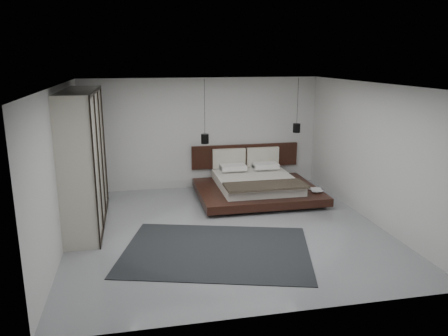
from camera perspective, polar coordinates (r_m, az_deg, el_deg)
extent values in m
plane|color=gray|center=(8.67, 0.39, -7.97)|extent=(6.00, 6.00, 0.00)
plane|color=white|center=(8.04, 0.42, 10.84)|extent=(6.00, 6.00, 0.00)
plane|color=silver|center=(11.14, -2.82, 4.51)|extent=(6.00, 0.00, 6.00)
plane|color=silver|center=(5.46, 6.99, -5.95)|extent=(6.00, 0.00, 6.00)
plane|color=silver|center=(8.18, -20.62, 0.05)|extent=(0.00, 6.00, 6.00)
plane|color=silver|center=(9.33, 18.75, 1.86)|extent=(0.00, 6.00, 6.00)
cube|color=black|center=(10.57, -18.36, 2.72)|extent=(0.05, 0.90, 2.60)
cube|color=black|center=(10.51, 4.37, -3.75)|extent=(2.22, 1.81, 0.08)
cube|color=black|center=(10.47, 4.38, -3.07)|extent=(2.82, 2.32, 0.18)
cube|color=silver|center=(10.53, 4.21, -1.82)|extent=(1.81, 2.02, 0.22)
cube|color=black|center=(9.77, 5.47, -2.29)|extent=(1.83, 0.71, 0.05)
cube|color=white|center=(11.11, 1.04, -0.01)|extent=(0.63, 0.40, 0.12)
cube|color=white|center=(11.32, 5.22, 0.20)|extent=(0.63, 0.40, 0.12)
cube|color=white|center=(10.96, 1.20, 0.11)|extent=(0.63, 0.40, 0.12)
cube|color=white|center=(11.18, 5.44, 0.33)|extent=(0.63, 0.40, 0.12)
cube|color=black|center=(11.44, 2.78, 1.62)|extent=(2.82, 0.08, 0.60)
cube|color=beige|center=(11.26, 0.66, 1.28)|extent=(0.86, 0.10, 0.50)
cube|color=beige|center=(11.48, 5.09, 1.48)|extent=(0.86, 0.10, 0.50)
imported|color=#99724C|center=(10.36, 11.35, -2.89)|extent=(0.29, 0.35, 0.03)
imported|color=#99724C|center=(10.32, 11.31, -2.80)|extent=(0.32, 0.38, 0.02)
cylinder|color=black|center=(10.40, -2.56, 7.99)|extent=(0.01, 0.01, 1.30)
cylinder|color=black|center=(10.51, -2.51, 3.83)|extent=(0.19, 0.19, 0.23)
cylinder|color=#FFE0B2|center=(10.53, -2.50, 3.30)|extent=(0.14, 0.14, 0.01)
cylinder|color=black|center=(10.99, 9.60, 8.63)|extent=(0.01, 0.01, 1.12)
cylinder|color=black|center=(11.07, 9.46, 5.18)|extent=(0.18, 0.18, 0.22)
cylinder|color=#FFE0B2|center=(11.09, 9.44, 4.68)|extent=(0.14, 0.14, 0.01)
cube|color=beige|center=(9.01, -17.88, 1.13)|extent=(0.62, 2.68, 2.68)
cube|color=black|center=(8.79, -16.42, 9.60)|extent=(0.03, 2.68, 0.06)
cube|color=black|center=(9.35, -15.30, -6.62)|extent=(0.03, 2.68, 0.06)
cube|color=black|center=(7.68, -16.50, -0.96)|extent=(0.03, 0.05, 2.68)
cube|color=black|center=(8.54, -16.04, 0.58)|extent=(0.03, 0.05, 2.68)
cube|color=black|center=(9.41, -15.66, 1.84)|extent=(0.03, 0.05, 2.68)
cube|color=black|center=(10.29, -15.35, 2.88)|extent=(0.03, 0.05, 2.68)
cube|color=black|center=(7.74, -1.00, -10.74)|extent=(3.71, 3.08, 0.01)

